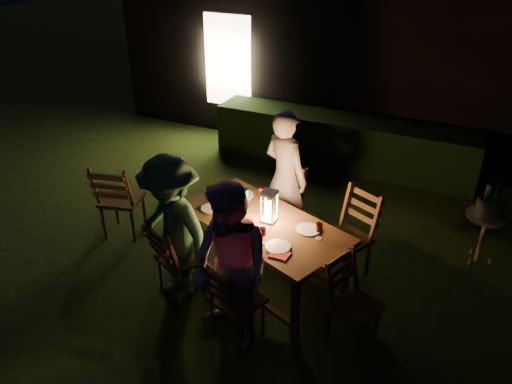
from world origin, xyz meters
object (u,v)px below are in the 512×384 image
at_px(chair_far_left, 281,217).
at_px(bottle_bucket_a, 486,204).
at_px(person_opp_right, 231,269).
at_px(bottle_bucket_b, 496,202).
at_px(lantern, 269,208).
at_px(chair_spare, 123,212).
at_px(person_house_side, 285,177).
at_px(chair_near_left, 180,270).
at_px(chair_far_right, 346,250).
at_px(chair_end, 353,317).
at_px(dining_table, 262,227).
at_px(side_table, 486,221).
at_px(chair_near_right, 236,312).
at_px(person_opp_left, 172,230).
at_px(bottle_table, 246,201).
at_px(ice_bucket, 490,207).

distance_m(chair_far_left, bottle_bucket_a, 2.35).
bearing_deg(person_opp_right, bottle_bucket_b, 70.39).
height_order(lantern, bottle_bucket_b, lantern).
distance_m(chair_spare, person_house_side, 2.10).
distance_m(chair_near_left, chair_far_right, 1.84).
xyz_separation_m(chair_end, lantern, (-1.08, 0.47, 0.66)).
xyz_separation_m(chair_spare, person_house_side, (1.86, 0.82, 0.52)).
xyz_separation_m(dining_table, chair_near_left, (-0.70, -0.55, -0.41)).
distance_m(chair_near_left, side_table, 3.48).
xyz_separation_m(bottle_bucket_a, bottle_bucket_b, (0.10, 0.08, 0.00)).
relative_size(chair_spare, person_opp_right, 0.64).
xyz_separation_m(lantern, bottle_bucket_b, (2.13, 1.44, -0.15)).
bearing_deg(person_opp_right, chair_near_left, 176.81).
relative_size(chair_far_left, chair_end, 1.09).
height_order(chair_near_right, chair_far_right, chair_far_right).
relative_size(dining_table, chair_far_right, 1.99).
distance_m(dining_table, person_opp_left, 0.94).
relative_size(bottle_table, bottle_bucket_b, 0.88).
bearing_deg(chair_near_right, chair_far_left, 119.94).
height_order(bottle_table, bottle_bucket_b, bottle_table).
height_order(chair_near_left, bottle_bucket_a, chair_near_left).
bearing_deg(person_house_side, chair_spare, 45.02).
distance_m(chair_near_right, person_opp_right, 0.54).
distance_m(person_opp_right, bottle_table, 1.08).
relative_size(chair_near_left, chair_far_right, 0.92).
relative_size(chair_end, chair_spare, 0.85).
bearing_deg(bottle_table, chair_spare, 179.45).
bearing_deg(chair_far_left, chair_near_right, 113.37).
bearing_deg(chair_end, person_opp_right, -43.79).
xyz_separation_m(chair_near_right, bottle_bucket_a, (1.96, 2.27, 0.49)).
relative_size(chair_spare, bottle_bucket_b, 3.33).
height_order(side_table, ice_bucket, ice_bucket).
bearing_deg(chair_near_right, person_opp_left, -177.25).
distance_m(person_house_side, person_opp_right, 1.87).
relative_size(person_house_side, lantern, 4.80).
xyz_separation_m(chair_spare, bottle_table, (1.75, -0.02, 0.59)).
distance_m(lantern, side_table, 2.54).
xyz_separation_m(chair_near_right, bottle_bucket_b, (2.06, 2.35, 0.49)).
bearing_deg(chair_near_right, person_house_side, 119.09).
distance_m(chair_near_right, chair_spare, 2.34).
bearing_deg(side_table, dining_table, -146.29).
height_order(chair_spare, bottle_bucket_a, chair_spare).
xyz_separation_m(chair_near_left, ice_bucket, (2.85, 1.99, 0.44)).
bearing_deg(bottle_table, side_table, 29.42).
bearing_deg(bottle_bucket_b, bottle_bucket_a, -141.34).
height_order(chair_far_right, bottle_bucket_a, chair_far_right).
height_order(lantern, bottle_table, lantern).
relative_size(bottle_table, side_table, 0.45).
height_order(chair_near_left, chair_far_left, chair_far_left).
distance_m(chair_spare, ice_bucket, 4.36).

